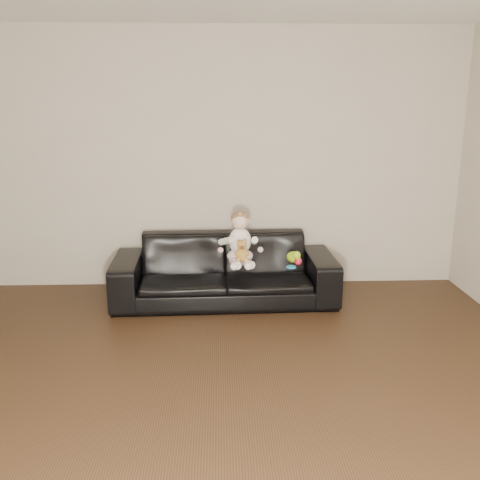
{
  "coord_description": "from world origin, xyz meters",
  "views": [
    {
      "loc": [
        0.02,
        -2.67,
        1.89
      ],
      "look_at": [
        0.21,
        2.15,
        0.63
      ],
      "focal_mm": 40.0,
      "sensor_mm": 36.0,
      "label": 1
    }
  ],
  "objects_px": {
    "toy_blue_disc": "(291,267)",
    "sofa": "(225,269)",
    "toy_green": "(293,257)",
    "toy_rattle": "(298,261)",
    "baby": "(240,241)",
    "teddy_bear": "(242,251)"
  },
  "relations": [
    {
      "from": "toy_green",
      "to": "toy_rattle",
      "type": "height_order",
      "value": "toy_green"
    },
    {
      "from": "sofa",
      "to": "baby",
      "type": "distance_m",
      "value": 0.36
    },
    {
      "from": "baby",
      "to": "toy_rattle",
      "type": "relative_size",
      "value": 6.86
    },
    {
      "from": "sofa",
      "to": "teddy_bear",
      "type": "distance_m",
      "value": 0.4
    },
    {
      "from": "toy_blue_disc",
      "to": "baby",
      "type": "bearing_deg",
      "value": 160.42
    },
    {
      "from": "toy_green",
      "to": "toy_blue_disc",
      "type": "height_order",
      "value": "toy_green"
    },
    {
      "from": "toy_blue_disc",
      "to": "sofa",
      "type": "bearing_deg",
      "value": 155.24
    },
    {
      "from": "sofa",
      "to": "baby",
      "type": "height_order",
      "value": "baby"
    },
    {
      "from": "toy_blue_disc",
      "to": "toy_rattle",
      "type": "bearing_deg",
      "value": 45.25
    },
    {
      "from": "sofa",
      "to": "toy_rattle",
      "type": "relative_size",
      "value": 29.72
    },
    {
      "from": "sofa",
      "to": "teddy_bear",
      "type": "height_order",
      "value": "teddy_bear"
    },
    {
      "from": "baby",
      "to": "teddy_bear",
      "type": "xyz_separation_m",
      "value": [
        0.01,
        -0.15,
        -0.06
      ]
    },
    {
      "from": "toy_rattle",
      "to": "teddy_bear",
      "type": "bearing_deg",
      "value": -173.51
    },
    {
      "from": "sofa",
      "to": "toy_blue_disc",
      "type": "bearing_deg",
      "value": -26.37
    },
    {
      "from": "baby",
      "to": "toy_green",
      "type": "height_order",
      "value": "baby"
    },
    {
      "from": "baby",
      "to": "teddy_bear",
      "type": "height_order",
      "value": "baby"
    },
    {
      "from": "baby",
      "to": "teddy_bear",
      "type": "bearing_deg",
      "value": -104.96
    },
    {
      "from": "sofa",
      "to": "toy_rattle",
      "type": "xyz_separation_m",
      "value": [
        0.68,
        -0.2,
        0.13
      ]
    },
    {
      "from": "baby",
      "to": "toy_blue_disc",
      "type": "relative_size",
      "value": 5.37
    },
    {
      "from": "teddy_bear",
      "to": "toy_blue_disc",
      "type": "distance_m",
      "value": 0.48
    },
    {
      "from": "toy_green",
      "to": "toy_rattle",
      "type": "distance_m",
      "value": 0.09
    },
    {
      "from": "toy_rattle",
      "to": "baby",
      "type": "bearing_deg",
      "value": 170.62
    }
  ]
}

